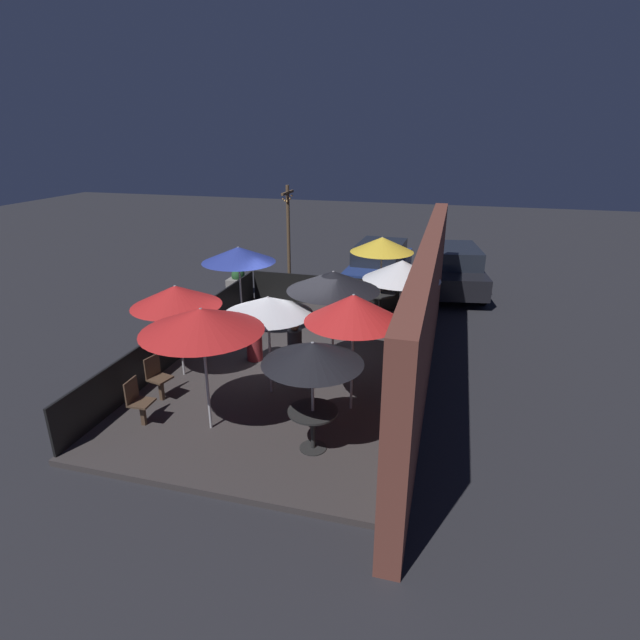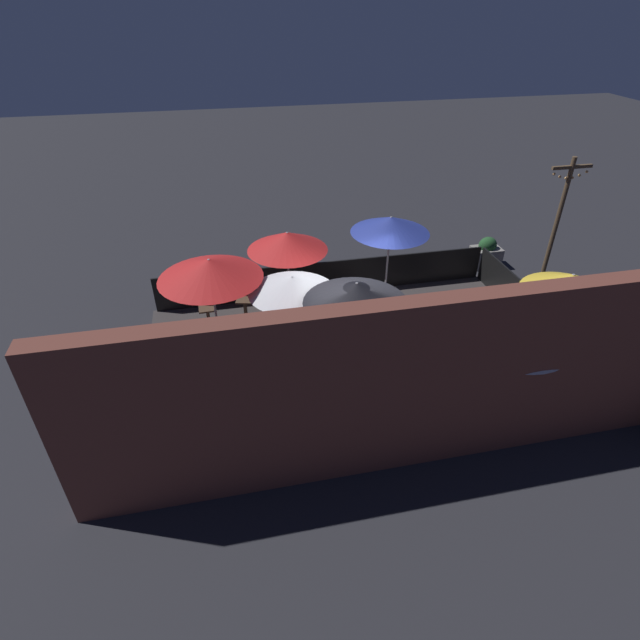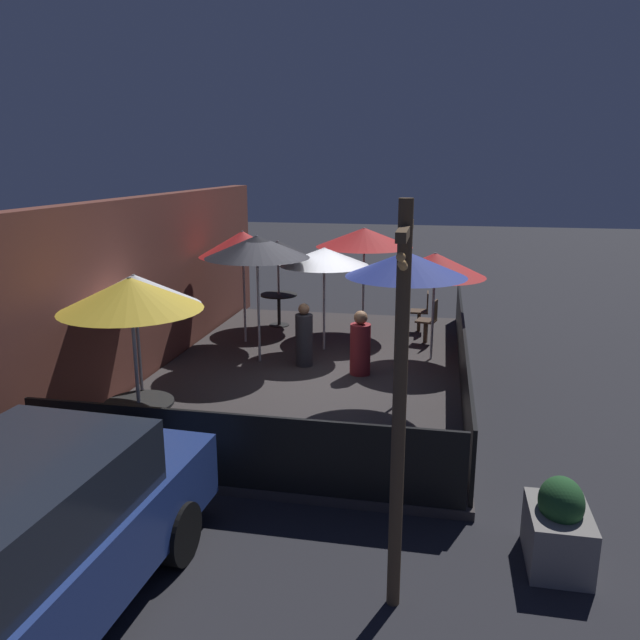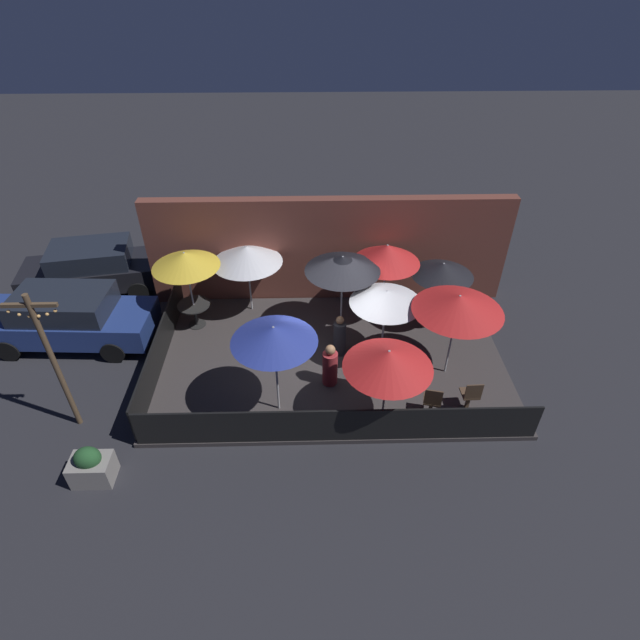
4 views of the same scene
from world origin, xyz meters
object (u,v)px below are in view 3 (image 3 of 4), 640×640
object	(u,v)px
patio_umbrella_1	(278,249)
patio_umbrella_4	(435,265)
patio_umbrella_5	(243,244)
patio_chair_0	(429,320)
patio_umbrella_6	(135,291)
patio_umbrella_7	(406,264)
patio_umbrella_3	(364,237)
patio_umbrella_2	(324,257)
dining_table_1	(279,301)
patron_0	(304,338)
planter_box	(559,527)
dining_table_0	(140,412)
patio_umbrella_0	(131,294)
patio_umbrella_8	(257,247)
parked_car_0	(4,561)
patron_1	(360,346)
light_post	(400,392)
patio_chair_1	(422,310)

from	to	relation	value
patio_umbrella_1	patio_umbrella_4	xyz separation A→B (m)	(-1.98, -3.66, 0.05)
patio_umbrella_5	patio_chair_0	world-z (taller)	patio_umbrella_5
patio_umbrella_6	patio_umbrella_7	world-z (taller)	patio_umbrella_7
patio_umbrella_3	patio_chair_0	world-z (taller)	patio_umbrella_3
patio_umbrella_1	patio_umbrella_2	xyz separation A→B (m)	(-1.74, -1.43, 0.11)
dining_table_1	patron_0	distance (m)	3.12
patio_umbrella_4	planter_box	distance (m)	6.60
patio_umbrella_1	patio_umbrella_3	size ratio (longest dim) A/B	0.85
dining_table_0	patio_umbrella_3	bearing A→B (deg)	-17.44
planter_box	patio_umbrella_0	bearing A→B (deg)	76.01
patron_0	planter_box	size ratio (longest dim) A/B	1.31
patio_umbrella_7	patio_umbrella_0	bearing A→B (deg)	127.29
patio_umbrella_8	dining_table_0	distance (m)	4.53
patio_umbrella_7	dining_table_1	world-z (taller)	patio_umbrella_7
patio_umbrella_0	parked_car_0	size ratio (longest dim) A/B	0.52
patio_umbrella_7	dining_table_0	distance (m)	4.52
patio_umbrella_4	patio_umbrella_1	bearing A→B (deg)	61.54
dining_table_1	patio_umbrella_5	bearing A→B (deg)	166.28
patio_umbrella_6	patron_1	bearing A→B (deg)	-55.13
dining_table_0	parked_car_0	size ratio (longest dim) A/B	0.20
patio_umbrella_7	patio_umbrella_8	size ratio (longest dim) A/B	1.00
patio_umbrella_0	planter_box	world-z (taller)	patio_umbrella_0
patio_umbrella_3	light_post	xyz separation A→B (m)	(-9.00, -1.42, -0.24)
patio_umbrella_3	patio_umbrella_4	world-z (taller)	patio_umbrella_3
patio_umbrella_1	patio_umbrella_5	bearing A→B (deg)	166.28
patio_umbrella_4	patio_umbrella_5	world-z (taller)	patio_umbrella_5
patio_umbrella_6	patio_chair_0	world-z (taller)	patio_umbrella_6
light_post	dining_table_1	bearing A→B (deg)	20.79
dining_table_0	planter_box	xyz separation A→B (m)	(-1.28, -5.13, -0.30)
patio_umbrella_7	planter_box	bearing A→B (deg)	-154.71
patio_umbrella_3	patio_umbrella_5	xyz separation A→B (m)	(-1.38, 2.41, -0.03)
patio_umbrella_6	patio_umbrella_0	bearing A→B (deg)	-153.85
patio_umbrella_1	patron_1	xyz separation A→B (m)	(-3.16, -2.38, -1.31)
patio_umbrella_4	patio_chair_0	world-z (taller)	patio_umbrella_4
patio_umbrella_7	parked_car_0	distance (m)	6.71
patio_umbrella_5	light_post	distance (m)	8.54
patio_umbrella_5	planter_box	world-z (taller)	patio_umbrella_5
patio_umbrella_3	planter_box	size ratio (longest dim) A/B	2.56
patio_umbrella_1	patio_umbrella_5	distance (m)	1.58
patio_umbrella_4	patio_umbrella_8	size ratio (longest dim) A/B	0.86
patio_umbrella_0	patio_umbrella_6	distance (m)	1.75
patio_umbrella_6	patio_chair_0	size ratio (longest dim) A/B	2.27
patio_umbrella_0	patron_0	distance (m)	4.61
patio_chair_0	patio_umbrella_5	bearing A→B (deg)	22.89
patio_umbrella_6	light_post	xyz separation A→B (m)	(-3.72, -4.32, 0.04)
patio_umbrella_7	dining_table_1	distance (m)	5.72
parked_car_0	patio_chair_1	bearing A→B (deg)	-13.07
patio_umbrella_0	patron_1	distance (m)	4.83
patio_umbrella_3	patio_umbrella_5	distance (m)	2.78
patio_umbrella_3	planter_box	distance (m)	8.84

